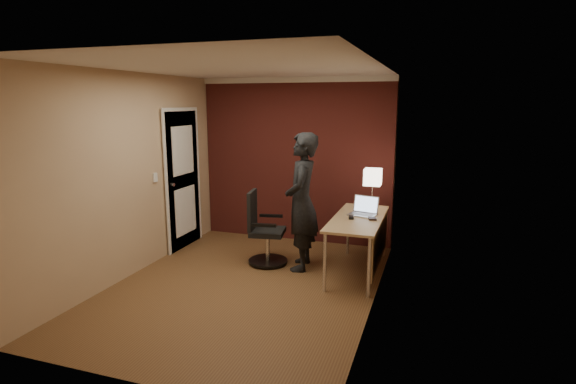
% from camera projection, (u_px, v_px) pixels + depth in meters
% --- Properties ---
extents(room, '(4.00, 4.00, 4.00)m').
position_uv_depth(room, '(269.00, 155.00, 6.57)').
color(room, brown).
rests_on(room, ground).
extents(desk, '(0.60, 1.50, 0.73)m').
position_uv_depth(desk, '(364.00, 228.00, 5.58)').
color(desk, tan).
rests_on(desk, ground).
extents(desk_lamp, '(0.22, 0.22, 0.54)m').
position_uv_depth(desk_lamp, '(373.00, 178.00, 5.99)').
color(desk_lamp, silver).
rests_on(desk_lamp, desk).
extents(laptop, '(0.38, 0.33, 0.23)m').
position_uv_depth(laptop, '(364.00, 210.00, 5.70)').
color(laptop, silver).
rests_on(laptop, desk).
extents(mouse, '(0.08, 0.11, 0.03)m').
position_uv_depth(mouse, '(351.00, 217.00, 5.50)').
color(mouse, black).
rests_on(mouse, desk).
extents(wallet, '(0.12, 0.13, 0.02)m').
position_uv_depth(wallet, '(372.00, 219.00, 5.47)').
color(wallet, black).
rests_on(wallet, desk).
extents(office_chair, '(0.53, 0.58, 0.97)m').
position_uv_depth(office_chair, '(263.00, 233.00, 5.98)').
color(office_chair, black).
rests_on(office_chair, ground).
extents(person, '(0.53, 0.71, 1.77)m').
position_uv_depth(person, '(302.00, 202.00, 5.73)').
color(person, black).
rests_on(person, ground).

